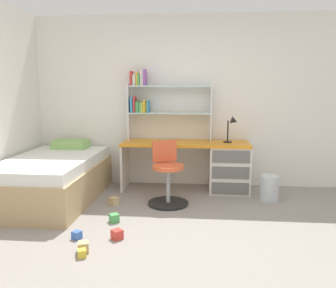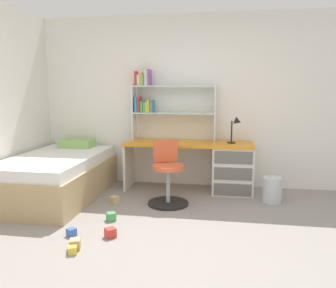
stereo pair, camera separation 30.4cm
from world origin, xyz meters
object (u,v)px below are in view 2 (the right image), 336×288
object	(u,v)px
desk	(221,165)
waste_bin	(272,190)
toy_block_yellow_0	(73,250)
toy_block_blue_4	(71,232)
bed_platform	(57,176)
desk_lamp	(236,126)
swivel_chair	(168,179)
bookshelf_hutch	(161,100)
toy_block_green_2	(111,217)
toy_block_red_3	(110,233)
toy_block_natural_5	(75,244)
toy_block_natural_1	(114,200)

from	to	relation	value
desk	waste_bin	size ratio (longest dim) A/B	5.48
toy_block_yellow_0	toy_block_blue_4	size ratio (longest dim) A/B	0.92
bed_platform	desk_lamp	bearing A→B (deg)	14.63
desk_lamp	bed_platform	bearing A→B (deg)	-165.37
swivel_chair	toy_block_yellow_0	xyz separation A→B (m)	(-0.62, -1.51, -0.29)
bookshelf_hutch	toy_block_green_2	world-z (taller)	bookshelf_hutch
toy_block_red_3	toy_block_natural_5	size ratio (longest dim) A/B	0.99
desk_lamp	bed_platform	distance (m)	2.57
toy_block_red_3	toy_block_natural_5	bearing A→B (deg)	-128.52
bookshelf_hutch	toy_block_natural_1	world-z (taller)	bookshelf_hutch
swivel_chair	toy_block_green_2	size ratio (longest dim) A/B	8.70
swivel_chair	toy_block_blue_4	xyz separation A→B (m)	(-0.79, -1.15, -0.28)
waste_bin	toy_block_natural_5	xyz separation A→B (m)	(-1.97, -1.69, -0.12)
bed_platform	bookshelf_hutch	bearing A→B (deg)	32.21
toy_block_natural_1	toy_block_green_2	xyz separation A→B (m)	(0.15, -0.57, -0.00)
bed_platform	toy_block_green_2	distance (m)	1.25
waste_bin	toy_block_blue_4	distance (m)	2.56
swivel_chair	toy_block_green_2	bearing A→B (deg)	-127.86
toy_block_yellow_0	toy_block_natural_1	xyz separation A→B (m)	(-0.06, 1.39, 0.01)
desk	desk_lamp	size ratio (longest dim) A/B	4.78
bookshelf_hutch	toy_block_blue_4	distance (m)	2.42
bookshelf_hutch	waste_bin	size ratio (longest dim) A/B	3.71
desk_lamp	waste_bin	bearing A→B (deg)	-37.86
bookshelf_hutch	desk_lamp	bearing A→B (deg)	-9.79
desk_lamp	bed_platform	xyz separation A→B (m)	(-2.40, -0.63, -0.67)
swivel_chair	toy_block_red_3	world-z (taller)	swivel_chair
toy_block_green_2	toy_block_blue_4	xyz separation A→B (m)	(-0.26, -0.46, -0.01)
desk	toy_block_red_3	bearing A→B (deg)	-121.02
desk	toy_block_green_2	distance (m)	1.83
swivel_chair	bed_platform	bearing A→B (deg)	179.45
bookshelf_hutch	toy_block_blue_4	xyz separation A→B (m)	(-0.56, -1.98, -1.27)
swivel_chair	toy_block_blue_4	world-z (taller)	swivel_chair
toy_block_yellow_0	toy_block_blue_4	world-z (taller)	toy_block_blue_4
desk_lamp	toy_block_red_3	bearing A→B (deg)	-125.67
desk	bookshelf_hutch	xyz separation A→B (m)	(-0.91, 0.17, 0.92)
bookshelf_hutch	toy_block_yellow_0	bearing A→B (deg)	-99.14
swivel_chair	toy_block_yellow_0	size ratio (longest dim) A/B	11.12
bookshelf_hutch	waste_bin	bearing A→B (deg)	-19.52
swivel_chair	toy_block_green_2	world-z (taller)	swivel_chair
toy_block_red_3	waste_bin	bearing A→B (deg)	38.62
toy_block_yellow_0	toy_block_green_2	world-z (taller)	toy_block_green_2
toy_block_yellow_0	toy_block_green_2	xyz separation A→B (m)	(0.08, 0.83, 0.01)
desk_lamp	toy_block_natural_5	bearing A→B (deg)	-126.10
toy_block_green_2	toy_block_natural_5	bearing A→B (deg)	-98.00
desk_lamp	toy_block_green_2	size ratio (longest dim) A/B	4.13
bookshelf_hutch	toy_block_yellow_0	xyz separation A→B (m)	(-0.38, -2.34, -1.27)
toy_block_red_3	toy_block_blue_4	size ratio (longest dim) A/B	1.21
toy_block_blue_4	swivel_chair	bearing A→B (deg)	55.31
desk_lamp	toy_block_green_2	world-z (taller)	desk_lamp
swivel_chair	waste_bin	distance (m)	1.37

